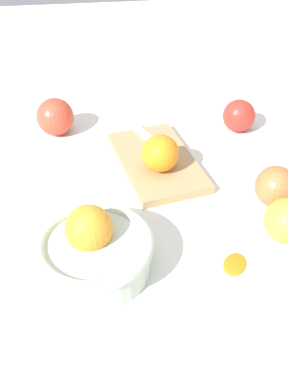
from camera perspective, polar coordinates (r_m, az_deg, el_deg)
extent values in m
plane|color=silver|center=(0.86, 2.04, -0.09)|extent=(2.40, 2.40, 0.00)
cylinder|color=beige|center=(0.71, -6.16, -8.06)|extent=(0.17, 0.17, 0.05)
torus|color=beige|center=(0.69, -6.32, -6.51)|extent=(0.18, 0.18, 0.02)
sphere|color=orange|center=(0.69, -6.96, -4.60)|extent=(0.07, 0.07, 0.07)
cube|color=tan|center=(0.93, 1.64, 3.86)|extent=(0.27, 0.19, 0.02)
sphere|color=orange|center=(0.87, 2.07, 4.90)|extent=(0.07, 0.07, 0.07)
cube|color=silver|center=(0.99, 0.11, 7.28)|extent=(0.11, 0.06, 0.00)
cylinder|color=black|center=(0.94, 2.67, 5.44)|extent=(0.05, 0.03, 0.01)
sphere|color=#D6422D|center=(1.03, -11.15, 9.31)|extent=(0.08, 0.08, 0.08)
sphere|color=#CC6638|center=(0.85, 16.33, 0.67)|extent=(0.08, 0.08, 0.08)
sphere|color=red|center=(1.05, 11.91, 9.42)|extent=(0.07, 0.07, 0.07)
sphere|color=#8EB738|center=(0.78, 17.65, -3.48)|extent=(0.08, 0.08, 0.08)
ellipsoid|color=orange|center=(0.74, 11.46, -8.76)|extent=(0.06, 0.06, 0.01)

